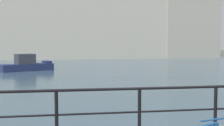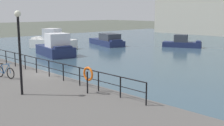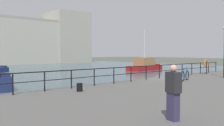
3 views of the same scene
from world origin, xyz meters
name	(u,v)px [view 3 (image 3 of 3)]	position (x,y,z in m)	size (l,w,h in m)	color
ground_plane	(156,89)	(0.00, 0.00, 0.00)	(240.00, 240.00, 0.00)	#4C5147
water_basin	(22,70)	(0.00, 30.20, 0.01)	(80.00, 60.00, 0.01)	#385160
harbor_building	(7,41)	(5.09, 53.72, 6.25)	(57.19, 11.97, 15.51)	#B2AD9E
moored_small_launch	(145,65)	(16.17, 15.18, 0.88)	(7.61, 3.44, 7.19)	maroon
quay_railing	(146,70)	(-2.15, -0.75, 1.73)	(23.00, 0.07, 1.08)	black
parked_bicycle	(185,75)	(-0.45, -3.01, 1.38)	(1.73, 0.48, 0.98)	black
mooring_bollard	(80,87)	(-8.94, -1.94, 1.21)	(0.32, 0.32, 0.44)	black
life_ring_stand	(206,64)	(5.94, -1.37, 1.97)	(0.75, 0.16, 1.40)	black
standing_person	(173,92)	(-9.85, -8.37, 1.86)	(0.39, 0.50, 1.69)	#332D4C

